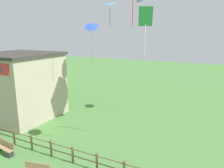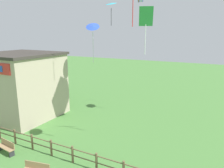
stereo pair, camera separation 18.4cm
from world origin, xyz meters
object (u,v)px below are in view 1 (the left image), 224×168
Objects in this scene: park_bench_by_building at (6,147)px; kite_blue_delta at (92,27)px; kite_green_diamond at (146,20)px; seaside_building at (20,85)px; kite_cyan_delta at (110,4)px.

park_bench_by_building is 0.45× the size of kite_blue_delta.
kite_green_diamond is at bearing -25.50° from kite_blue_delta.
seaside_building is at bearing -178.92° from kite_green_diamond.
kite_green_diamond is (12.36, 0.23, 5.72)m from seaside_building.
kite_green_diamond reaches higher than seaside_building.
park_bench_by_building is at bearing -49.88° from seaside_building.
kite_cyan_delta is at bearing 79.80° from kite_blue_delta.
kite_blue_delta is 6.69m from kite_green_diamond.
seaside_building is at bearing -139.54° from kite_cyan_delta.
kite_cyan_delta is at bearing 40.46° from seaside_building.
kite_blue_delta is at bearing 79.11° from park_bench_by_building.
kite_green_diamond is (7.70, 5.76, 8.38)m from park_bench_by_building.
seaside_building is 11.80m from kite_cyan_delta.
kite_green_diamond is (6.03, -2.88, 0.31)m from kite_blue_delta.
kite_blue_delta is (6.32, 3.11, 5.42)m from seaside_building.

